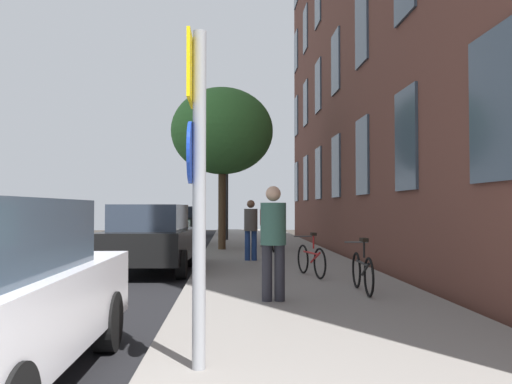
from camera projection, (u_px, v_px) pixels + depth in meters
name	position (u px, v px, depth m)	size (l,w,h in m)	color
ground_plane	(157.00, 258.00, 16.33)	(41.80, 41.80, 0.00)	#332D28
road_asphalt	(88.00, 259.00, 16.23)	(7.00, 38.00, 0.01)	black
sidewalk	(271.00, 256.00, 16.51)	(4.20, 38.00, 0.12)	gray
sign_post	(196.00, 170.00, 4.78)	(0.15, 0.60, 3.04)	gray
traffic_light	(225.00, 184.00, 23.92)	(0.43, 0.24, 3.66)	black
tree_near	(222.00, 132.00, 18.53)	(3.55, 3.55, 5.62)	#4C3823
bicycle_0	(362.00, 271.00, 9.03)	(0.42, 1.62, 0.93)	black
bicycle_1	(311.00, 259.00, 11.16)	(0.50, 1.57, 0.92)	black
bicycle_2	(272.00, 241.00, 17.53)	(0.42, 1.57, 0.90)	black
pedestrian_0	(273.00, 235.00, 8.21)	(0.54, 0.54, 1.77)	#26262D
pedestrian_1	(251.00, 226.00, 14.54)	(0.49, 0.49, 1.65)	navy
pedestrian_2	(265.00, 222.00, 19.57)	(0.51, 0.51, 1.62)	#4C4742
car_1	(151.00, 238.00, 12.66)	(1.98, 3.97, 1.62)	black
car_2	(164.00, 226.00, 20.94)	(1.95, 4.15, 1.62)	#19662D
car_3	(187.00, 221.00, 29.27)	(1.86, 4.25, 1.62)	black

